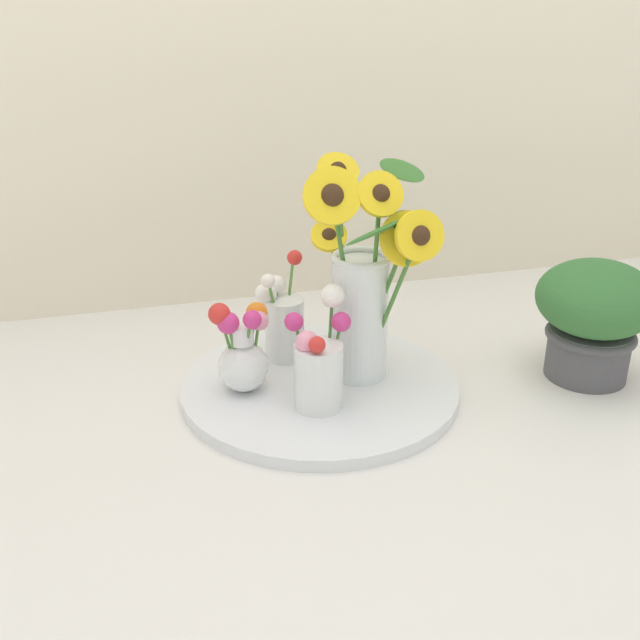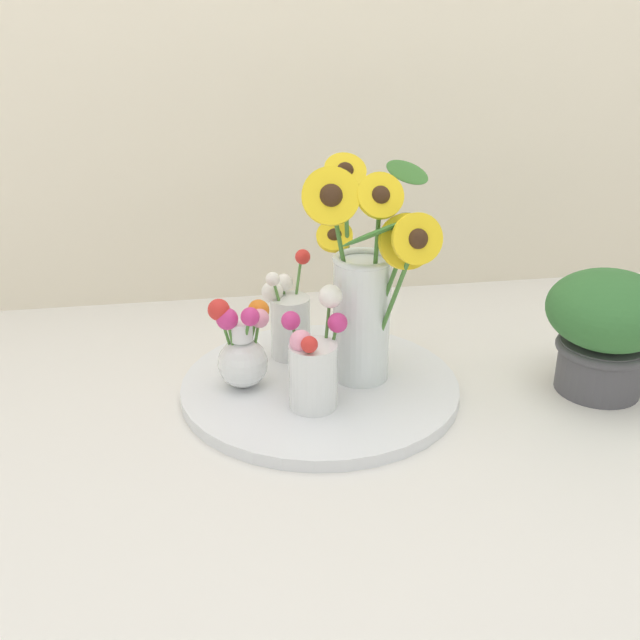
% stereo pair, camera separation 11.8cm
% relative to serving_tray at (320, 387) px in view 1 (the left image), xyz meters
% --- Properties ---
extents(ground_plane, '(6.00, 6.00, 0.00)m').
position_rel_serving_tray_xyz_m(ground_plane, '(-0.02, -0.05, -0.01)').
color(ground_plane, silver).
extents(serving_tray, '(0.46, 0.46, 0.02)m').
position_rel_serving_tray_xyz_m(serving_tray, '(0.00, 0.00, 0.00)').
color(serving_tray, silver).
rests_on(serving_tray, ground_plane).
extents(mason_jar_sunflowers, '(0.22, 0.23, 0.37)m').
position_rel_serving_tray_xyz_m(mason_jar_sunflowers, '(0.07, 0.00, 0.17)').
color(mason_jar_sunflowers, silver).
rests_on(mason_jar_sunflowers, serving_tray).
extents(vase_small_center, '(0.10, 0.10, 0.19)m').
position_rel_serving_tray_xyz_m(vase_small_center, '(-0.02, -0.07, 0.08)').
color(vase_small_center, white).
rests_on(vase_small_center, serving_tray).
extents(vase_bulb_right, '(0.10, 0.09, 0.16)m').
position_rel_serving_tray_xyz_m(vase_bulb_right, '(-0.13, 0.01, 0.08)').
color(vase_bulb_right, white).
rests_on(vase_bulb_right, serving_tray).
extents(vase_small_back, '(0.09, 0.08, 0.19)m').
position_rel_serving_tray_xyz_m(vase_small_back, '(-0.04, 0.11, 0.08)').
color(vase_small_back, white).
rests_on(vase_small_back, serving_tray).
extents(potted_plant, '(0.20, 0.20, 0.21)m').
position_rel_serving_tray_xyz_m(potted_plant, '(0.46, -0.06, 0.11)').
color(potted_plant, '#4C4C51').
rests_on(potted_plant, ground_plane).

